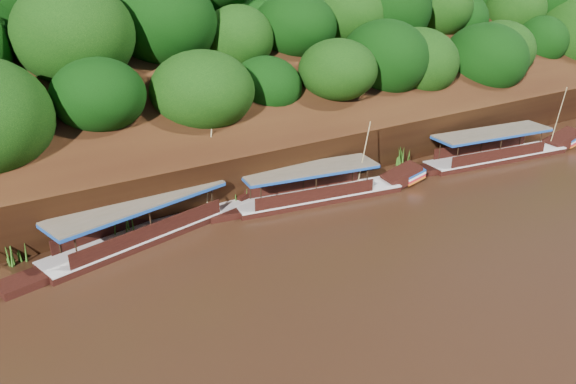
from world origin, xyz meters
name	(u,v)px	position (x,y,z in m)	size (l,w,h in m)	color
ground	(430,240)	(0.00, 0.00, 0.00)	(160.00, 160.00, 0.00)	black
riverbank	(232,114)	(-0.01, 22.73, 1.89)	(120.00, 30.06, 19.40)	black
boat_0	(505,152)	(14.42, 6.36, 0.52)	(14.38, 3.96, 5.71)	black
boat_1	(329,191)	(-1.17, 7.60, 0.51)	(13.05, 3.96, 5.34)	black
boat_2	(166,222)	(-11.49, 8.85, 0.53)	(14.89, 5.18, 5.54)	black
reeds	(285,183)	(-3.24, 9.45, 0.87)	(50.31, 2.21, 2.06)	#2D5E17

